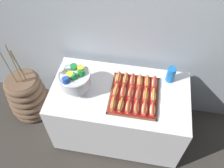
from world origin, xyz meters
TOP-DOWN VIEW (x-y plane):
  - ground_plane at (0.00, 0.00)m, footprint 10.00×10.00m
  - back_wall at (0.00, 0.52)m, footprint 6.00×0.10m
  - buffet_table at (0.00, 0.00)m, footprint 1.41×0.77m
  - floor_vase at (-1.17, 0.10)m, footprint 0.50×0.50m
  - serving_tray at (0.15, -0.02)m, footprint 0.48×0.53m
  - hot_dog_0 at (-0.04, -0.19)m, footprint 0.06×0.17m
  - hot_dog_1 at (0.04, -0.18)m, footprint 0.07×0.17m
  - hot_dog_2 at (0.11, -0.18)m, footprint 0.07×0.17m
  - hot_dog_3 at (0.19, -0.18)m, footprint 0.06×0.17m
  - hot_dog_4 at (0.26, -0.18)m, footprint 0.07×0.17m
  - hot_dog_5 at (0.34, -0.18)m, footprint 0.07×0.16m
  - hot_dog_6 at (-0.04, -0.02)m, footprint 0.07×0.18m
  - hot_dog_7 at (0.04, -0.02)m, footprint 0.06×0.17m
  - hot_dog_8 at (0.11, -0.02)m, footprint 0.07×0.16m
  - hot_dog_9 at (0.19, -0.02)m, footprint 0.07×0.18m
  - hot_dog_10 at (0.26, -0.02)m, footprint 0.06×0.17m
  - hot_dog_11 at (0.34, -0.02)m, footprint 0.07×0.17m
  - hot_dog_12 at (-0.04, 0.14)m, footprint 0.07×0.15m
  - hot_dog_13 at (0.04, 0.15)m, footprint 0.06×0.17m
  - hot_dog_14 at (0.11, 0.15)m, footprint 0.06×0.17m
  - hot_dog_15 at (0.19, 0.15)m, footprint 0.08×0.16m
  - hot_dog_16 at (0.26, 0.15)m, footprint 0.07×0.17m
  - hot_dog_17 at (0.34, 0.15)m, footprint 0.06×0.16m
  - punch_bowl at (-0.44, -0.04)m, footprint 0.32×0.31m
  - cup_stack at (0.49, 0.25)m, footprint 0.09×0.09m

SIDE VIEW (x-z plane):
  - ground_plane at x=0.00m, z-range 0.00..0.00m
  - floor_vase at x=-1.17m, z-range -0.30..0.90m
  - buffet_table at x=0.00m, z-range 0.02..0.81m
  - serving_tray at x=0.15m, z-range 0.79..0.80m
  - hot_dog_2 at x=0.11m, z-range 0.80..0.85m
  - hot_dog_10 at x=0.26m, z-range 0.80..0.85m
  - hot_dog_6 at x=-0.04m, z-range 0.80..0.85m
  - hot_dog_16 at x=0.26m, z-range 0.80..0.85m
  - hot_dog_14 at x=0.11m, z-range 0.80..0.86m
  - hot_dog_5 at x=0.34m, z-range 0.80..0.86m
  - hot_dog_9 at x=0.19m, z-range 0.80..0.86m
  - hot_dog_13 at x=0.04m, z-range 0.80..0.86m
  - hot_dog_3 at x=0.19m, z-range 0.80..0.86m
  - hot_dog_15 at x=0.19m, z-range 0.80..0.86m
  - hot_dog_1 at x=0.04m, z-range 0.80..0.86m
  - hot_dog_11 at x=0.34m, z-range 0.80..0.86m
  - hot_dog_8 at x=0.11m, z-range 0.80..0.86m
  - hot_dog_4 at x=0.26m, z-range 0.80..0.86m
  - hot_dog_17 at x=0.34m, z-range 0.80..0.86m
  - hot_dog_7 at x=0.04m, z-range 0.80..0.86m
  - hot_dog_0 at x=-0.04m, z-range 0.80..0.86m
  - hot_dog_12 at x=-0.04m, z-range 0.80..0.86m
  - cup_stack at x=0.49m, z-range 0.79..0.96m
  - punch_bowl at x=-0.44m, z-range 0.82..1.10m
  - back_wall at x=0.00m, z-range 0.00..2.60m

